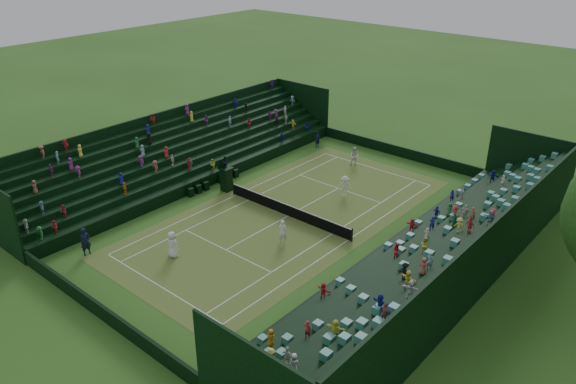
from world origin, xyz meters
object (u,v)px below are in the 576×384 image
Objects in this scene: tennis_net at (288,210)px; player_near_east at (282,231)px; umpire_chair at (226,176)px; player_far_west at (354,156)px; player_far_east at (345,186)px; player_near_west at (172,245)px.

player_near_east is (2.23, -3.18, 0.35)m from tennis_net.
player_near_east is (8.96, -3.30, -0.41)m from umpire_chair.
player_far_west is at bearing -104.98° from player_near_east.
player_far_east is at bearing 77.29° from tennis_net.
player_near_west reaches higher than player_near_east.
player_far_east reaches higher than tennis_net.
umpire_chair reaches higher than player_near_east.
tennis_net is 11.43m from player_far_west.
umpire_chair is 1.72× the size of player_far_west.
player_near_west is 7.37m from player_near_east.
player_near_east is at bearing -55.00° from tennis_net.
player_near_east is (4.25, 6.02, -0.04)m from player_near_west.
umpire_chair is (-6.74, 0.12, 0.76)m from tennis_net.
tennis_net is 6.65× the size of player_far_west.
player_far_west reaches higher than tennis_net.
umpire_chair is at bearing -136.34° from player_far_west.
umpire_chair is 1.70× the size of player_far_east.
player_near_west reaches higher than player_far_east.
player_far_west is (4.94, 11.16, -0.41)m from umpire_chair.
tennis_net is 3.90m from player_near_east.
umpire_chair is at bearing -67.64° from player_near_west.
player_near_east is at bearing -96.92° from player_far_west.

